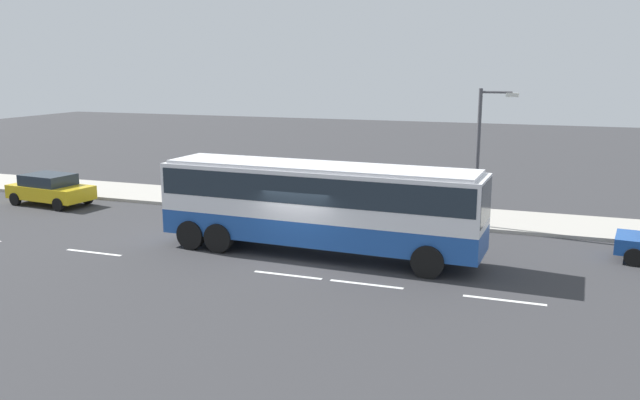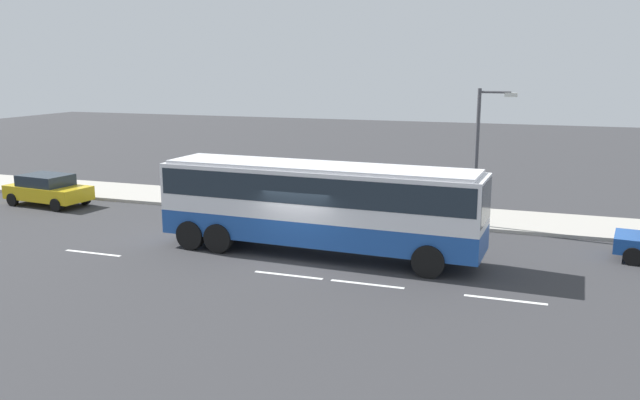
% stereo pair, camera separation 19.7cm
% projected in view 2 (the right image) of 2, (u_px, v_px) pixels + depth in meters
% --- Properties ---
extents(ground_plane, '(120.00, 120.00, 0.00)m').
position_uv_depth(ground_plane, '(299.00, 260.00, 23.28)').
color(ground_plane, '#333335').
extents(sidewalk_curb, '(80.00, 4.00, 0.15)m').
position_uv_depth(sidewalk_curb, '(363.00, 210.00, 30.99)').
color(sidewalk_curb, '#A8A399').
rests_on(sidewalk_curb, ground_plane).
extents(lane_centreline, '(28.63, 0.16, 0.01)m').
position_uv_depth(lane_centreline, '(154.00, 260.00, 23.28)').
color(lane_centreline, white).
rests_on(lane_centreline, ground_plane).
extents(coach_bus, '(11.94, 3.01, 3.33)m').
position_uv_depth(coach_bus, '(318.00, 199.00, 23.57)').
color(coach_bus, '#1E4C9E').
rests_on(coach_bus, ground_plane).
extents(car_yellow_taxi, '(4.42, 2.39, 1.53)m').
position_uv_depth(car_yellow_taxi, '(48.00, 189.00, 32.27)').
color(car_yellow_taxi, gold).
rests_on(car_yellow_taxi, ground_plane).
extents(pedestrian_near_curb, '(0.32, 0.32, 1.54)m').
position_uv_depth(pedestrian_near_curb, '(355.00, 192.00, 30.42)').
color(pedestrian_near_curb, black).
rests_on(pedestrian_near_curb, sidewalk_curb).
extents(street_lamp, '(1.57, 0.24, 5.74)m').
position_uv_depth(street_lamp, '(481.00, 147.00, 27.09)').
color(street_lamp, '#47474C').
rests_on(street_lamp, sidewalk_curb).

